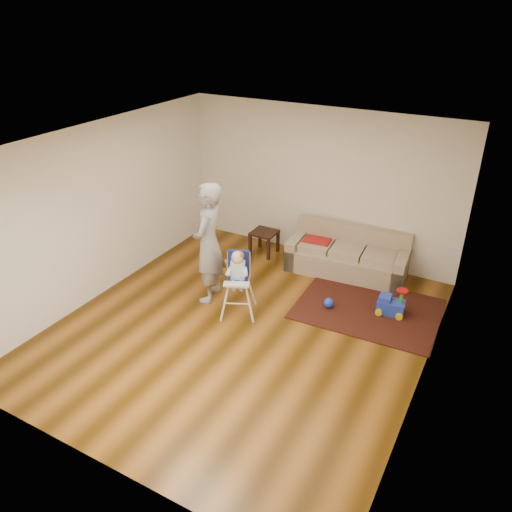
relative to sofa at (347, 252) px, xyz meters
The scene contains 9 objects.
ground 2.45m from the sofa, 107.96° to the right, with size 5.50×5.50×0.00m, color #442907.
room_envelope 2.43m from the sofa, 112.78° to the right, with size 5.04×5.52×2.72m.
sofa is the anchor object (origin of this frame).
side_table 1.61m from the sofa, behind, with size 0.44×0.44×0.44m, color black, non-canonical shape.
area_rug 1.23m from the sofa, 53.49° to the right, with size 2.12×1.59×0.02m, color black.
ride_on_toy 1.38m from the sofa, 41.13° to the right, with size 0.40×0.28×0.44m, color blue, non-canonical shape.
toy_ball 1.25m from the sofa, 82.73° to the right, with size 0.16×0.16×0.16m, color blue.
high_chair 2.22m from the sofa, 116.89° to the right, with size 0.64×0.64×1.05m.
adult 2.49m from the sofa, 131.69° to the right, with size 0.70×0.46×1.92m, color gray.
Camera 1 is at (3.03, -5.12, 4.28)m, focal length 35.00 mm.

